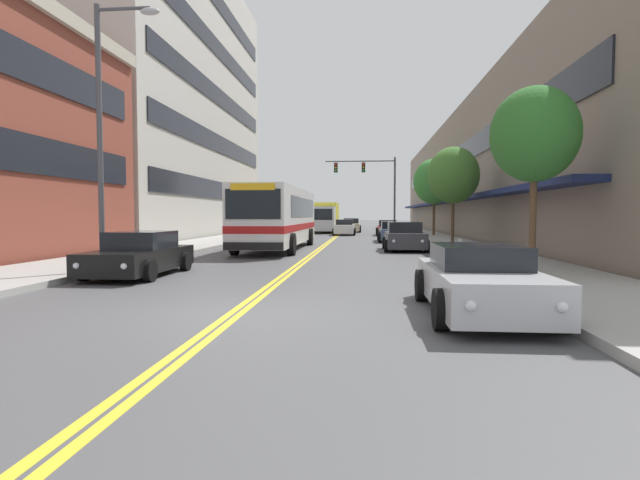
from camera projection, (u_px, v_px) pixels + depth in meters
The scene contains 22 objects.
ground_plane at pixel (339, 234), 46.02m from camera, with size 240.00×240.00×0.00m, color #4C4C4F.
sidewalk_left at pixel (260, 233), 46.67m from camera, with size 3.80×106.00×0.17m.
sidewalk_right at pixel (420, 234), 45.36m from camera, with size 3.80×106.00×0.17m.
centre_line at pixel (339, 234), 46.02m from camera, with size 0.34×106.00×0.01m.
office_tower_left at pixel (148, 98), 41.20m from camera, with size 12.08×29.70×22.85m.
storefront_row_right at pixel (490, 178), 44.56m from camera, with size 9.10×68.00×10.20m.
city_bus at pixel (279, 215), 26.47m from camera, with size 2.90×12.32×3.15m.
car_charcoal_parked_left_near at pixel (276, 231), 38.11m from camera, with size 2.11×4.38×1.31m.
car_black_parked_left_mid at pixel (140, 255), 14.88m from camera, with size 2.07×4.52×1.32m.
car_silver_parked_right_foreground at pixel (479, 281), 9.09m from camera, with size 2.01×4.48×1.26m.
car_red_parked_right_mid at pixel (387, 228), 43.78m from camera, with size 1.99×4.25×1.35m.
car_dark_grey_parked_right_far at pixel (405, 237), 25.33m from camera, with size 2.15×4.21×1.45m.
car_slate_blue_parked_right_end at pixel (393, 232), 33.59m from camera, with size 2.03×4.66×1.36m.
car_champagne_moving_lead at pixel (351, 226), 52.22m from camera, with size 2.03×4.90×1.44m.
car_white_moving_second at pixel (345, 228), 44.71m from camera, with size 1.96×4.63×1.39m.
box_truck at pixel (324, 217), 50.88m from camera, with size 2.84×7.89×3.04m.
traffic_signal_mast at pixel (372, 179), 47.49m from camera, with size 6.69×0.38×7.27m.
street_lamp_left_near at pixel (108, 118), 14.38m from camera, with size 1.93×0.28×7.82m.
street_tree_right_near at pixel (535, 135), 14.32m from camera, with size 2.49×2.49×5.33m.
street_tree_right_mid at pixel (453, 175), 26.99m from camera, with size 2.78×2.78×5.32m.
street_tree_right_far at pixel (434, 182), 40.19m from camera, with size 3.33×3.33×6.16m.
fire_hydrant at pixel (460, 249), 18.75m from camera, with size 0.29×0.21×0.76m.
Camera 1 is at (2.35, -8.96, 1.82)m, focal length 28.00 mm.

